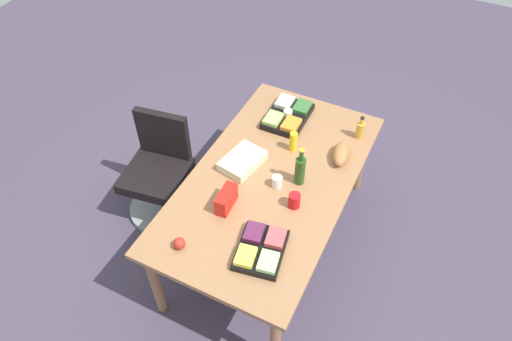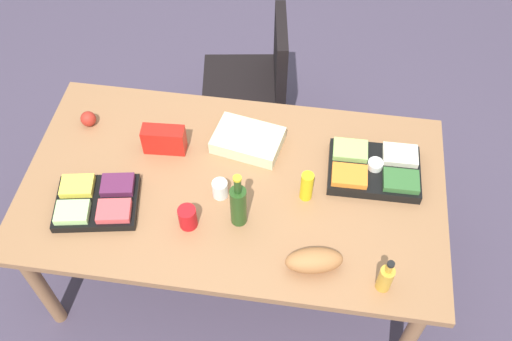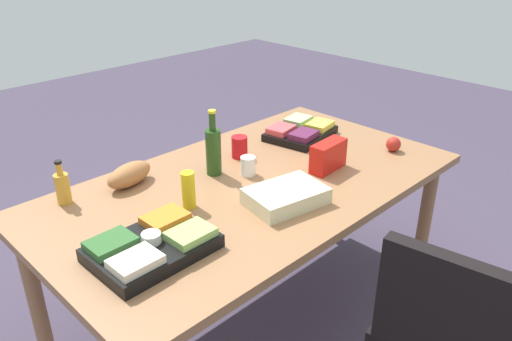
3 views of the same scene
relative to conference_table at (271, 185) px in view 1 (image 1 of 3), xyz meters
name	(u,v)px [view 1 (image 1 of 3)]	position (x,y,z in m)	size (l,w,h in m)	color
ground_plane	(269,241)	(0.00, 0.00, -0.69)	(10.00, 10.00, 0.00)	#443A4E
conference_table	(271,185)	(0.00, 0.00, 0.00)	(1.94, 1.08, 0.76)	#956642
office_chair	(160,178)	(-0.06, 0.97, -0.33)	(0.56, 0.56, 0.91)	gray
mustard_bottle	(293,142)	(0.34, -0.02, 0.15)	(0.06, 0.06, 0.16)	yellow
fruit_platter	(261,249)	(-0.58, -0.20, 0.11)	(0.40, 0.34, 0.07)	black
red_solo_cup	(294,200)	(-0.16, -0.24, 0.13)	(0.08, 0.08, 0.11)	red
veggie_tray	(288,115)	(0.64, 0.15, 0.11)	(0.43, 0.31, 0.09)	black
apple_red	(179,243)	(-0.77, 0.27, 0.11)	(0.08, 0.08, 0.08)	#AC281D
sheet_cake	(243,161)	(0.03, 0.24, 0.11)	(0.32, 0.22, 0.07)	beige
bread_loaf	(341,154)	(0.40, -0.37, 0.13)	(0.24, 0.11, 0.10)	#A6693A
chip_bag_red	(226,199)	(-0.36, 0.16, 0.15)	(0.20, 0.08, 0.14)	red
wine_bottle	(300,170)	(0.06, -0.19, 0.20)	(0.09, 0.09, 0.31)	#224517
paper_cup	(277,182)	(-0.05, -0.07, 0.12)	(0.07, 0.07, 0.09)	white
dressing_bottle	(360,130)	(0.69, -0.42, 0.15)	(0.06, 0.06, 0.19)	gold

